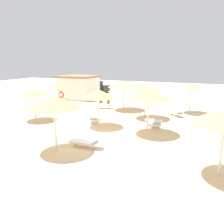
% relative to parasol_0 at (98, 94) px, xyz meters
% --- Properties ---
extents(ground_plane, '(80.00, 80.00, 0.00)m').
position_rel_parasol_0_xyz_m(ground_plane, '(1.11, -3.05, -2.46)').
color(ground_plane, beige).
extents(parasol_0, '(2.54, 2.54, 2.78)m').
position_rel_parasol_0_xyz_m(parasol_0, '(0.00, 0.00, 0.00)').
color(parasol_0, silver).
rests_on(parasol_0, ground).
extents(parasol_1, '(2.94, 2.94, 2.98)m').
position_rel_parasol_0_xyz_m(parasol_1, '(3.76, -0.23, 0.19)').
color(parasol_1, silver).
rests_on(parasol_1, ground).
extents(parasol_2, '(3.05, 3.05, 2.72)m').
position_rel_parasol_0_xyz_m(parasol_2, '(-0.31, 6.27, 0.02)').
color(parasol_2, silver).
rests_on(parasol_2, ground).
extents(parasol_3, '(2.41, 2.41, 2.79)m').
position_rel_parasol_0_xyz_m(parasol_3, '(5.86, 7.35, 0.03)').
color(parasol_3, silver).
rests_on(parasol_3, ground).
extents(parasol_4, '(2.87, 2.87, 2.80)m').
position_rel_parasol_0_xyz_m(parasol_4, '(-6.93, 4.95, -0.03)').
color(parasol_4, silver).
rests_on(parasol_4, ground).
extents(parasol_5, '(2.89, 2.89, 3.01)m').
position_rel_parasol_0_xyz_m(parasol_5, '(-0.05, -5.14, 0.23)').
color(parasol_5, silver).
rests_on(parasol_5, ground).
extents(parasol_7, '(2.91, 2.91, 2.90)m').
position_rel_parasol_0_xyz_m(parasol_7, '(2.53, 3.83, 0.15)').
color(parasol_7, silver).
rests_on(parasol_7, ground).
extents(parasol_9, '(2.48, 2.48, 2.60)m').
position_rel_parasol_0_xyz_m(parasol_9, '(-5.57, -0.35, -0.15)').
color(parasol_9, silver).
rests_on(parasol_9, ground).
extents(lounger_0, '(1.18, 2.00, 0.69)m').
position_rel_parasol_0_xyz_m(lounger_0, '(-0.82, 0.98, -2.15)').
color(lounger_0, white).
rests_on(lounger_0, ground).
extents(lounger_1, '(1.61, 1.90, 0.75)m').
position_rel_parasol_0_xyz_m(lounger_1, '(3.82, 1.50, -2.14)').
color(lounger_1, white).
rests_on(lounger_1, ground).
extents(lounger_2, '(1.99, 1.23, 0.72)m').
position_rel_parasol_0_xyz_m(lounger_2, '(-2.29, 6.03, -2.15)').
color(lounger_2, white).
rests_on(lounger_2, ground).
extents(lounger_3, '(1.67, 1.86, 0.76)m').
position_rel_parasol_0_xyz_m(lounger_3, '(4.90, 5.61, -2.14)').
color(lounger_3, white).
rests_on(lounger_3, ground).
extents(lounger_4, '(1.97, 1.29, 0.77)m').
position_rel_parasol_0_xyz_m(lounger_4, '(-9.19, 5.97, -2.14)').
color(lounger_4, white).
rests_on(lounger_4, ground).
extents(lounger_5, '(1.89, 0.65, 0.71)m').
position_rel_parasol_0_xyz_m(lounger_5, '(1.21, -4.05, -2.15)').
color(lounger_5, white).
rests_on(lounger_5, ground).
extents(bench_0, '(1.55, 0.69, 0.49)m').
position_rel_parasol_0_xyz_m(bench_0, '(-3.56, 8.84, -2.12)').
color(bench_0, brown).
rests_on(bench_0, ground).
extents(parked_car, '(4.16, 2.32, 1.72)m').
position_rel_parasol_0_xyz_m(parked_car, '(-8.63, 16.72, -1.64)').
color(parked_car, black).
rests_on(parked_car, ground).
extents(beach_cabana, '(4.62, 4.12, 2.92)m').
position_rel_parasol_0_xyz_m(beach_cabana, '(-7.97, 10.55, -0.98)').
color(beach_cabana, white).
rests_on(beach_cabana, ground).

